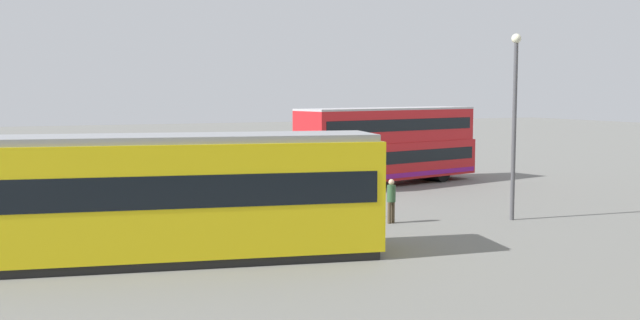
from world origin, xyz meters
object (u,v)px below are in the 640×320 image
(tram_yellow, at_px, (153,196))
(info_sign, at_px, (151,181))
(double_decker_bus, at_px, (388,145))
(street_lamp, at_px, (515,112))
(pedestrian_crossing, at_px, (391,198))
(pedestrian_near_railing, at_px, (300,192))

(tram_yellow, bearing_deg, info_sign, -99.87)
(double_decker_bus, distance_m, street_lamp, 11.41)
(double_decker_bus, height_order, street_lamp, street_lamp)
(tram_yellow, relative_size, info_sign, 5.48)
(pedestrian_crossing, height_order, street_lamp, street_lamp)
(pedestrian_near_railing, bearing_deg, street_lamp, 154.43)
(info_sign, distance_m, street_lamp, 13.59)
(double_decker_bus, height_order, pedestrian_crossing, double_decker_bus)
(tram_yellow, height_order, street_lamp, street_lamp)
(pedestrian_crossing, xyz_separation_m, info_sign, (8.29, -2.51, 0.74))
(tram_yellow, distance_m, street_lamp, 13.97)
(pedestrian_near_railing, relative_size, pedestrian_crossing, 1.08)
(double_decker_bus, xyz_separation_m, tram_yellow, (14.55, 12.53, -0.17))
(tram_yellow, relative_size, pedestrian_crossing, 8.09)
(pedestrian_near_railing, bearing_deg, info_sign, -2.68)
(double_decker_bus, xyz_separation_m, street_lamp, (0.83, 11.20, 2.03))
(pedestrian_near_railing, relative_size, street_lamp, 0.25)
(double_decker_bus, relative_size, street_lamp, 1.59)
(double_decker_bus, relative_size, tram_yellow, 0.84)
(pedestrian_near_railing, relative_size, info_sign, 0.73)
(tram_yellow, relative_size, street_lamp, 1.89)
(pedestrian_crossing, distance_m, street_lamp, 5.66)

